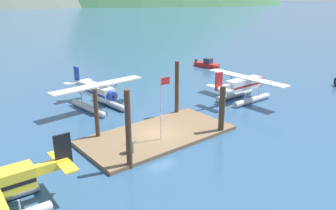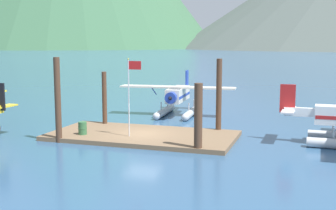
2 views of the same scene
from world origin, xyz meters
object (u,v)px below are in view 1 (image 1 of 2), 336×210
object	(u,v)px
fuel_drum	(130,147)
boat_red_open_east	(207,64)
seaplane_cream_bow_centre	(98,94)
seaplane_white_stbd_fwd	(244,87)
flagpole	(162,100)

from	to	relation	value
fuel_drum	boat_red_open_east	size ratio (longest dim) A/B	0.18
seaplane_cream_bow_centre	seaplane_white_stbd_fwd	distance (m)	16.23
boat_red_open_east	seaplane_cream_bow_centre	bearing A→B (deg)	-162.87
flagpole	seaplane_white_stbd_fwd	bearing A→B (deg)	12.08
fuel_drum	boat_red_open_east	world-z (taller)	boat_red_open_east
flagpole	fuel_drum	bearing A→B (deg)	-172.58
seaplane_white_stbd_fwd	boat_red_open_east	world-z (taller)	seaplane_white_stbd_fwd
seaplane_white_stbd_fwd	seaplane_cream_bow_centre	bearing A→B (deg)	150.85
flagpole	seaplane_cream_bow_centre	size ratio (longest dim) A/B	0.50
fuel_drum	seaplane_white_stbd_fwd	bearing A→B (deg)	11.18
flagpole	seaplane_white_stbd_fwd	distance (m)	14.62
flagpole	seaplane_white_stbd_fwd	size ratio (longest dim) A/B	0.50
flagpole	fuel_drum	world-z (taller)	flagpole
flagpole	seaplane_cream_bow_centre	bearing A→B (deg)	90.06
fuel_drum	boat_red_open_east	distance (m)	33.27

